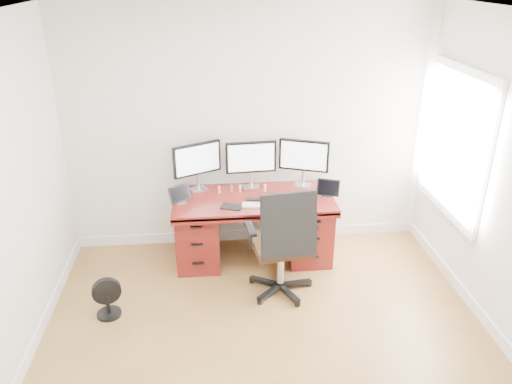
{
  "coord_description": "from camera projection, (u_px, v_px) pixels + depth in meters",
  "views": [
    {
      "loc": [
        -0.43,
        -2.97,
        2.99
      ],
      "look_at": [
        0.0,
        1.5,
        0.95
      ],
      "focal_mm": 35.0,
      "sensor_mm": 36.0,
      "label": 1
    }
  ],
  "objects": [
    {
      "name": "back_wall",
      "position": [
        249.0,
        130.0,
        5.44
      ],
      "size": [
        4.0,
        0.1,
        2.7
      ],
      "primitive_type": "cube",
      "color": "white",
      "rests_on": "ground"
    },
    {
      "name": "figurine_yellow",
      "position": [
        265.0,
        187.0,
        5.41
      ],
      "size": [
        0.03,
        0.03,
        0.09
      ],
      "color": "#E6B167",
      "rests_on": "desk"
    },
    {
      "name": "figurine_orange",
      "position": [
        240.0,
        188.0,
        5.39
      ],
      "size": [
        0.03,
        0.03,
        0.09
      ],
      "color": "#F5AA5A",
      "rests_on": "desk"
    },
    {
      "name": "phone",
      "position": [
        253.0,
        199.0,
        5.24
      ],
      "size": [
        0.14,
        0.07,
        0.01
      ],
      "primitive_type": "cube",
      "rotation": [
        0.0,
        0.0,
        -0.01
      ],
      "color": "black",
      "rests_on": "desk"
    },
    {
      "name": "monitor_right",
      "position": [
        304.0,
        157.0,
        5.44
      ],
      "size": [
        0.53,
        0.23,
        0.53
      ],
      "rotation": [
        0.0,
        0.0,
        -0.37
      ],
      "color": "silver",
      "rests_on": "desk"
    },
    {
      "name": "tablet_left",
      "position": [
        180.0,
        195.0,
        5.14
      ],
      "size": [
        0.23,
        0.2,
        0.19
      ],
      "rotation": [
        0.0,
        0.0,
        0.64
      ],
      "color": "silver",
      "rests_on": "desk"
    },
    {
      "name": "desk",
      "position": [
        253.0,
        225.0,
        5.46
      ],
      "size": [
        1.7,
        0.8,
        0.75
      ],
      "color": "#5F1613",
      "rests_on": "ground"
    },
    {
      "name": "monitor_center",
      "position": [
        251.0,
        159.0,
        5.39
      ],
      "size": [
        0.55,
        0.15,
        0.53
      ],
      "rotation": [
        0.0,
        0.0,
        0.06
      ],
      "color": "silver",
      "rests_on": "desk"
    },
    {
      "name": "floor_fan",
      "position": [
        107.0,
        298.0,
        4.61
      ],
      "size": [
        0.27,
        0.23,
        0.39
      ],
      "rotation": [
        0.0,
        0.0,
        0.24
      ],
      "color": "black",
      "rests_on": "ground"
    },
    {
      "name": "figurine_pink",
      "position": [
        219.0,
        189.0,
        5.37
      ],
      "size": [
        0.03,
        0.03,
        0.09
      ],
      "color": "#DE6581",
      "rests_on": "desk"
    },
    {
      "name": "tablet_right",
      "position": [
        328.0,
        189.0,
        5.27
      ],
      "size": [
        0.25,
        0.15,
        0.19
      ],
      "rotation": [
        0.0,
        0.0,
        -0.35
      ],
      "color": "silver",
      "rests_on": "desk"
    },
    {
      "name": "office_chair",
      "position": [
        282.0,
        260.0,
        4.84
      ],
      "size": [
        0.69,
        0.69,
        1.17
      ],
      "rotation": [
        0.0,
        0.0,
        0.12
      ],
      "color": "black",
      "rests_on": "ground"
    },
    {
      "name": "figurine_brown",
      "position": [
        231.0,
        189.0,
        5.38
      ],
      "size": [
        0.03,
        0.03,
        0.09
      ],
      "color": "brown",
      "rests_on": "desk"
    },
    {
      "name": "drawing_tablet",
      "position": [
        232.0,
        207.0,
        5.07
      ],
      "size": [
        0.25,
        0.2,
        0.01
      ],
      "primitive_type": "cube",
      "rotation": [
        0.0,
        0.0,
        -0.37
      ],
      "color": "black",
      "rests_on": "desk"
    },
    {
      "name": "trackpad",
      "position": [
        282.0,
        203.0,
        5.16
      ],
      "size": [
        0.17,
        0.17,
        0.01
      ],
      "primitive_type": "cube",
      "rotation": [
        0.0,
        0.0,
        -0.32
      ],
      "color": "silver",
      "rests_on": "desk"
    },
    {
      "name": "ground",
      "position": [
        274.0,
        378.0,
        3.97
      ],
      "size": [
        4.5,
        4.5,
        0.0
      ],
      "primitive_type": "plane",
      "color": "olive",
      "rests_on": "ground"
    },
    {
      "name": "keyboard",
      "position": [
        255.0,
        205.0,
        5.1
      ],
      "size": [
        0.27,
        0.14,
        0.01
      ],
      "primitive_type": "cube",
      "rotation": [
        0.0,
        0.0,
        -0.14
      ],
      "color": "silver",
      "rests_on": "desk"
    },
    {
      "name": "monitor_left",
      "position": [
        197.0,
        161.0,
        5.34
      ],
      "size": [
        0.51,
        0.28,
        0.53
      ],
      "rotation": [
        0.0,
        0.0,
        0.47
      ],
      "color": "silver",
      "rests_on": "desk"
    }
  ]
}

